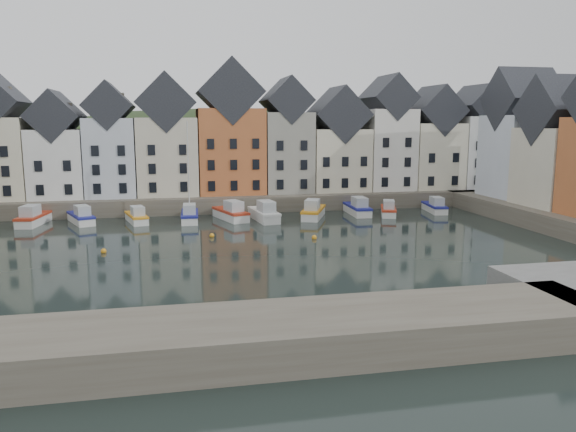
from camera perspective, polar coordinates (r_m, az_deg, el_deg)
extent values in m
plane|color=black|center=(50.34, -2.55, -3.79)|extent=(260.00, 260.00, 0.00)
cube|color=#514B3E|center=(79.45, -6.00, 1.86)|extent=(90.00, 16.00, 2.00)
cube|color=#514B3E|center=(28.53, -15.80, -12.73)|extent=(50.00, 6.00, 2.00)
ellipsoid|color=#20351A|center=(108.76, -7.20, -6.28)|extent=(153.60, 70.40, 64.00)
sphere|color=black|center=(99.53, -15.39, 7.58)|extent=(5.77, 5.77, 5.77)
sphere|color=black|center=(113.91, 5.00, 7.81)|extent=(5.27, 5.27, 5.27)
sphere|color=black|center=(109.97, 9.49, 7.53)|extent=(5.07, 5.07, 5.07)
sphere|color=black|center=(105.92, 0.32, 7.55)|extent=(5.01, 5.01, 5.01)
sphere|color=black|center=(114.48, 6.75, 7.75)|extent=(5.21, 5.21, 5.21)
sphere|color=black|center=(107.49, -6.55, 7.79)|extent=(5.45, 5.45, 5.45)
sphere|color=black|center=(106.93, 13.63, 6.97)|extent=(4.49, 4.49, 4.49)
cube|color=white|center=(77.85, -22.23, 4.97)|extent=(6.56, 8.00, 8.61)
cube|color=black|center=(77.66, -22.51, 9.32)|extent=(6.56, 8.16, 6.56)
cube|color=silver|center=(76.88, -17.45, 5.71)|extent=(6.20, 8.00, 10.02)
cube|color=black|center=(76.76, -17.70, 10.59)|extent=(6.20, 8.16, 6.20)
cube|color=beige|center=(76.50, -12.13, 5.95)|extent=(7.70, 8.00, 10.08)
cube|color=black|center=(76.39, -12.32, 11.15)|extent=(7.70, 8.16, 7.70)
cube|color=#BE6536|center=(76.85, -5.88, 6.57)|extent=(8.69, 8.00, 11.28)
cube|color=black|center=(76.84, -5.98, 12.39)|extent=(8.69, 8.16, 8.69)
cube|color=gray|center=(78.02, -0.20, 6.49)|extent=(6.43, 8.00, 10.78)
cube|color=black|center=(77.95, -0.21, 11.62)|extent=(6.43, 8.16, 6.43)
cube|color=beige|center=(79.86, 4.96, 5.72)|extent=(7.88, 8.00, 8.56)
cube|color=black|center=(79.68, 5.03, 10.19)|extent=(7.88, 8.16, 7.88)
cube|color=white|center=(82.18, 9.92, 6.67)|extent=(6.50, 8.00, 11.27)
cube|color=black|center=(82.14, 10.07, 11.73)|extent=(6.50, 8.16, 6.50)
cube|color=beige|center=(85.05, 14.32, 5.96)|extent=(7.23, 8.00, 9.32)
cube|color=black|center=(84.92, 14.51, 10.30)|extent=(7.23, 8.16, 7.23)
cube|color=white|center=(88.23, 18.37, 6.21)|extent=(6.18, 8.00, 10.32)
cube|color=black|center=(88.15, 18.60, 10.55)|extent=(6.18, 8.16, 6.18)
cube|color=silver|center=(78.14, 22.48, 5.62)|extent=(7.47, 8.00, 10.38)
cube|color=black|center=(78.05, 22.83, 10.87)|extent=(7.62, 8.00, 8.00)
cube|color=beige|center=(71.71, 26.01, 4.48)|extent=(8.14, 8.00, 8.89)
cube|color=black|center=(71.53, 26.40, 9.60)|extent=(8.30, 8.00, 8.00)
sphere|color=orange|center=(57.64, -7.75, -1.99)|extent=(0.50, 0.50, 0.50)
sphere|color=orange|center=(56.28, 2.68, -2.20)|extent=(0.50, 0.50, 0.50)
sphere|color=orange|center=(53.01, -18.23, -3.42)|extent=(0.50, 0.50, 0.50)
cube|color=silver|center=(70.41, -24.36, -0.46)|extent=(2.90, 6.73, 1.19)
cube|color=#A92E18|center=(70.31, -24.39, 0.06)|extent=(3.02, 6.88, 0.27)
cube|color=#A8AEB1|center=(69.31, -24.72, 0.46)|extent=(1.89, 2.80, 1.30)
cube|color=silver|center=(69.16, -20.28, -0.39)|extent=(3.86, 6.29, 1.11)
cube|color=navy|center=(69.07, -20.31, 0.10)|extent=(3.99, 6.44, 0.25)
cube|color=#A8AEB1|center=(68.10, -20.17, 0.50)|extent=(2.18, 2.76, 1.21)
cube|color=silver|center=(67.67, -15.12, -0.36)|extent=(2.98, 5.85, 1.03)
cube|color=orange|center=(67.58, -15.14, 0.11)|extent=(3.10, 5.98, 0.23)
cube|color=#A8AEB1|center=(66.67, -15.03, 0.48)|extent=(1.81, 2.49, 1.12)
cube|color=silver|center=(67.01, -9.95, -0.24)|extent=(2.07, 6.17, 1.12)
cube|color=navy|center=(66.91, -9.96, 0.28)|extent=(2.18, 6.30, 0.25)
cube|color=#A8AEB1|center=(65.91, -9.98, 0.67)|extent=(1.52, 2.50, 1.22)
cylinder|color=silver|center=(66.89, -10.09, 4.71)|extent=(0.14, 0.14, 11.19)
cube|color=silver|center=(67.64, -5.86, -0.02)|extent=(3.88, 6.96, 1.22)
cube|color=#A92E18|center=(67.53, -5.87, 0.53)|extent=(4.02, 7.12, 0.28)
cube|color=#A8AEB1|center=(66.52, -5.54, 0.98)|extent=(2.27, 3.01, 1.33)
cube|color=silver|center=(66.88, -2.48, -0.08)|extent=(2.91, 7.06, 1.26)
cube|color=silver|center=(66.77, -2.48, 0.50)|extent=(3.05, 7.21, 0.29)
cube|color=#A8AEB1|center=(65.69, -2.23, 0.95)|extent=(1.94, 2.92, 1.37)
cube|color=silver|center=(68.58, 2.60, 0.15)|extent=(4.41, 6.88, 1.22)
cube|color=orange|center=(68.47, 2.61, 0.70)|extent=(4.57, 7.05, 0.28)
cube|color=#A8AEB1|center=(67.40, 2.48, 1.12)|extent=(2.46, 3.05, 1.33)
cube|color=silver|center=(71.58, 7.04, 0.48)|extent=(2.20, 6.55, 1.19)
cube|color=navy|center=(71.48, 7.05, 0.99)|extent=(2.32, 6.68, 0.27)
cube|color=#A8AEB1|center=(70.47, 7.28, 1.39)|extent=(1.61, 2.65, 1.29)
cube|color=silver|center=(71.50, 10.15, 0.35)|extent=(3.46, 5.82, 1.02)
cube|color=#A92E18|center=(71.42, 10.16, 0.79)|extent=(3.58, 5.96, 0.23)
cube|color=#A8AEB1|center=(70.51, 10.20, 1.13)|extent=(1.98, 2.54, 1.12)
cube|color=silver|center=(75.39, 14.64, 0.67)|extent=(2.56, 5.94, 1.05)
cube|color=navy|center=(75.30, 14.66, 1.10)|extent=(2.67, 6.07, 0.24)
cube|color=#A8AEB1|center=(74.41, 14.88, 1.44)|extent=(1.67, 2.47, 1.15)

